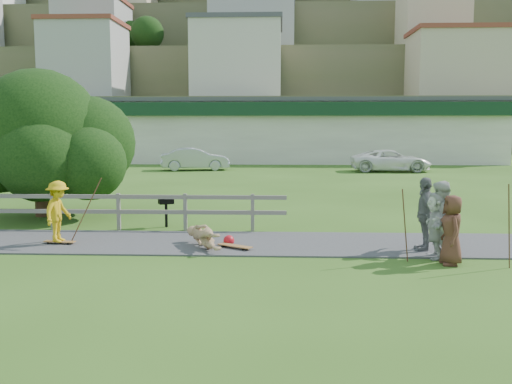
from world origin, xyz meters
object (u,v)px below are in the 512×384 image
at_px(skater_fallen, 204,236).
at_px(spectator_a, 439,220).
at_px(bbq, 166,212).
at_px(spectator_d, 436,225).
at_px(car_white, 391,161).
at_px(spectator_b, 425,214).
at_px(skater_rider, 58,215).
at_px(spectator_c, 452,230).
at_px(car_silver, 195,159).
at_px(tree, 41,160).

distance_m(skater_fallen, spectator_a, 5.75).
bearing_deg(bbq, spectator_a, -50.48).
relative_size(spectator_d, car_white, 0.31).
xyz_separation_m(spectator_a, spectator_b, (-0.14, 0.81, 0.01)).
bearing_deg(skater_rider, spectator_b, -82.06).
bearing_deg(spectator_c, spectator_a, -165.88).
relative_size(car_silver, car_white, 0.89).
height_order(skater_fallen, spectator_b, spectator_b).
relative_size(skater_rider, car_white, 0.31).
distance_m(spectator_a, spectator_d, 0.16).
bearing_deg(bbq, skater_fallen, -84.77).
relative_size(spectator_a, spectator_b, 0.99).
bearing_deg(spectator_a, bbq, -88.33).
bearing_deg(spectator_b, spectator_d, 10.54).
distance_m(skater_fallen, spectator_b, 5.54).
height_order(spectator_a, spectator_b, spectator_b).
xyz_separation_m(spectator_d, bbq, (-7.16, 3.73, -0.32)).
relative_size(skater_rider, bbq, 1.67).
xyz_separation_m(spectator_b, tree, (-11.70, 4.85, 1.00)).
xyz_separation_m(skater_rider, tree, (-2.35, 4.56, 1.13)).
height_order(skater_rider, car_silver, skater_rider).
xyz_separation_m(skater_fallen, tree, (-6.19, 4.81, 1.61)).
bearing_deg(spectator_a, car_white, -158.65).
relative_size(spectator_c, spectator_d, 1.00).
bearing_deg(spectator_d, tree, -111.24).
relative_size(skater_rider, tree, 0.24).
bearing_deg(car_white, spectator_a, 171.88).
relative_size(skater_fallen, car_silver, 0.38).
distance_m(skater_fallen, car_white, 25.01).
height_order(spectator_b, car_white, spectator_b).
bearing_deg(spectator_d, skater_rider, -92.09).
bearing_deg(skater_fallen, spectator_c, -41.30).
relative_size(spectator_a, car_white, 0.36).
height_order(skater_rider, spectator_d, spectator_d).
bearing_deg(spectator_c, skater_fallen, -103.41).
xyz_separation_m(spectator_b, spectator_c, (0.27, -1.35, -0.13)).
height_order(spectator_a, car_white, spectator_a).
relative_size(tree, bbq, 7.03).
height_order(spectator_c, car_silver, spectator_c).
relative_size(spectator_b, spectator_c, 1.17).
relative_size(skater_fallen, spectator_b, 0.93).
distance_m(car_silver, bbq, 21.05).
bearing_deg(skater_fallen, tree, 114.38).
distance_m(skater_rider, spectator_d, 9.49).
distance_m(skater_rider, spectator_b, 9.35).
bearing_deg(tree, spectator_a, -25.56).
relative_size(spectator_a, bbq, 1.94).
distance_m(skater_rider, spectator_c, 9.76).
bearing_deg(tree, spectator_b, -22.52).
bearing_deg(spectator_d, spectator_c, 20.86).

